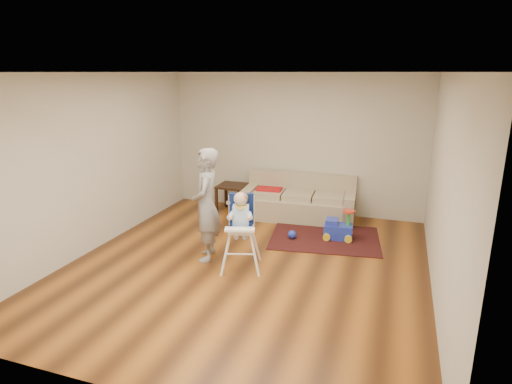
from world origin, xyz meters
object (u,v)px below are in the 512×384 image
(toy_ball, at_px, (292,234))
(high_chair, at_px, (241,232))
(side_table, at_px, (233,198))
(adult, at_px, (206,205))
(sofa, at_px, (299,197))
(ride_on_toy, at_px, (339,224))

(toy_ball, xyz_separation_m, high_chair, (-0.42, -1.29, 0.46))
(toy_ball, distance_m, high_chair, 1.43)
(side_table, bearing_deg, adult, -77.75)
(side_table, xyz_separation_m, adult, (0.48, -2.22, 0.56))
(toy_ball, bearing_deg, sofa, 98.15)
(adult, bearing_deg, toy_ball, 119.69)
(side_table, bearing_deg, high_chair, -65.55)
(sofa, relative_size, high_chair, 1.90)
(ride_on_toy, relative_size, toy_ball, 3.57)
(side_table, relative_size, ride_on_toy, 1.08)
(ride_on_toy, bearing_deg, toy_ball, -164.67)
(side_table, xyz_separation_m, toy_ball, (1.50, -1.09, -0.19))
(sofa, bearing_deg, adult, -114.66)
(toy_ball, relative_size, high_chair, 0.13)
(sofa, height_order, toy_ball, sofa)
(ride_on_toy, relative_size, adult, 0.30)
(ride_on_toy, bearing_deg, high_chair, -130.98)
(ride_on_toy, xyz_separation_m, high_chair, (-1.15, -1.56, 0.28))
(ride_on_toy, distance_m, high_chair, 1.95)
(toy_ball, bearing_deg, ride_on_toy, 19.88)
(ride_on_toy, relative_size, high_chair, 0.45)
(adult, bearing_deg, high_chair, 56.83)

